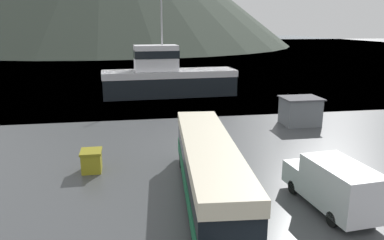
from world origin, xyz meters
TOP-DOWN VIEW (x-y plane):
  - water_surface at (0.00, 145.63)m, footprint 240.00×240.00m
  - tour_bus at (-0.55, 8.54)m, footprint 3.45×13.07m
  - delivery_van at (5.12, 6.58)m, footprint 2.56×5.74m
  - fishing_boat at (0.39, 37.29)m, footprint 16.52×5.26m
  - storage_bin at (-6.72, 13.48)m, footprint 1.25×1.46m
  - dock_kiosk at (10.55, 21.61)m, footprint 3.36×2.75m
  - small_boat at (-0.25, 40.87)m, footprint 3.96×7.59m

SIDE VIEW (x-z plane):
  - water_surface at x=0.00m, z-range 0.00..0.00m
  - small_boat at x=-0.25m, z-range 0.00..0.75m
  - storage_bin at x=-6.72m, z-range 0.01..1.32m
  - dock_kiosk at x=10.55m, z-range 0.01..2.45m
  - delivery_van at x=5.12m, z-range 0.07..2.52m
  - tour_bus at x=-0.55m, z-range 0.21..3.33m
  - fishing_boat at x=0.39m, z-range -3.51..8.25m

